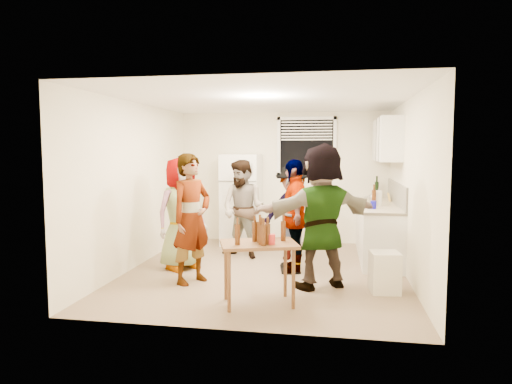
% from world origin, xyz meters
% --- Properties ---
extents(room, '(4.00, 4.50, 2.50)m').
position_xyz_m(room, '(0.00, 0.00, 0.00)').
color(room, white).
rests_on(room, ground).
extents(window, '(1.12, 0.10, 1.06)m').
position_xyz_m(window, '(0.45, 2.21, 1.85)').
color(window, white).
rests_on(window, room).
extents(refrigerator, '(0.70, 0.70, 1.70)m').
position_xyz_m(refrigerator, '(-0.75, 1.88, 0.85)').
color(refrigerator, white).
rests_on(refrigerator, ground).
extents(counter_lower, '(0.60, 2.20, 0.86)m').
position_xyz_m(counter_lower, '(1.70, 1.15, 0.43)').
color(counter_lower, white).
rests_on(counter_lower, ground).
extents(countertop, '(0.64, 2.22, 0.04)m').
position_xyz_m(countertop, '(1.70, 1.15, 0.88)').
color(countertop, beige).
rests_on(countertop, counter_lower).
extents(backsplash, '(0.03, 2.20, 0.36)m').
position_xyz_m(backsplash, '(1.99, 1.15, 1.08)').
color(backsplash, '#B2AEA2').
rests_on(backsplash, countertop).
extents(upper_cabinets, '(0.34, 1.60, 0.70)m').
position_xyz_m(upper_cabinets, '(1.83, 1.35, 1.95)').
color(upper_cabinets, white).
rests_on(upper_cabinets, room).
extents(kettle, '(0.26, 0.23, 0.19)m').
position_xyz_m(kettle, '(1.65, 1.40, 0.90)').
color(kettle, silver).
rests_on(kettle, countertop).
extents(paper_towel, '(0.11, 0.11, 0.24)m').
position_xyz_m(paper_towel, '(1.68, 0.93, 0.90)').
color(paper_towel, white).
rests_on(paper_towel, countertop).
extents(wine_bottle, '(0.08, 0.08, 0.30)m').
position_xyz_m(wine_bottle, '(1.75, 2.06, 0.90)').
color(wine_bottle, black).
rests_on(wine_bottle, countertop).
extents(beer_bottle_counter, '(0.07, 0.07, 0.26)m').
position_xyz_m(beer_bottle_counter, '(1.60, 0.84, 0.90)').
color(beer_bottle_counter, '#47230C').
rests_on(beer_bottle_counter, countertop).
extents(blue_cup, '(0.09, 0.09, 0.12)m').
position_xyz_m(blue_cup, '(1.57, 0.49, 0.90)').
color(blue_cup, '#130FAB').
rests_on(blue_cup, countertop).
extents(picture_frame, '(0.02, 0.16, 0.14)m').
position_xyz_m(picture_frame, '(1.92, 1.62, 0.97)').
color(picture_frame, '#F2BC4A').
rests_on(picture_frame, countertop).
extents(trash_bin, '(0.39, 0.39, 0.51)m').
position_xyz_m(trash_bin, '(1.62, -0.73, 0.25)').
color(trash_bin, white).
rests_on(trash_bin, ground).
extents(serving_table, '(0.99, 0.81, 0.72)m').
position_xyz_m(serving_table, '(0.13, -1.43, 0.00)').
color(serving_table, brown).
rests_on(serving_table, ground).
extents(beer_bottle_table, '(0.06, 0.06, 0.24)m').
position_xyz_m(beer_bottle_table, '(0.14, -1.43, 0.72)').
color(beer_bottle_table, '#47230C').
rests_on(beer_bottle_table, serving_table).
extents(red_cup, '(0.09, 0.09, 0.11)m').
position_xyz_m(red_cup, '(0.29, -1.50, 0.72)').
color(red_cup, red).
rests_on(red_cup, serving_table).
extents(guest_grey, '(1.83, 1.67, 0.53)m').
position_xyz_m(guest_grey, '(-1.28, -0.05, 0.00)').
color(guest_grey, gray).
rests_on(guest_grey, ground).
extents(guest_stripe, '(1.82, 1.44, 0.42)m').
position_xyz_m(guest_stripe, '(-0.90, -0.72, 0.00)').
color(guest_stripe, '#141933').
rests_on(guest_stripe, ground).
extents(guest_back_left, '(1.29, 1.79, 0.61)m').
position_xyz_m(guest_back_left, '(-0.50, 0.79, 0.00)').
color(guest_back_left, brown).
rests_on(guest_back_left, ground).
extents(guest_back_right, '(1.26, 1.70, 0.58)m').
position_xyz_m(guest_back_right, '(0.32, 0.81, 0.00)').
color(guest_back_right, '#39393D').
rests_on(guest_back_right, ground).
extents(guest_black, '(1.79, 1.22, 0.40)m').
position_xyz_m(guest_black, '(0.41, 0.07, 0.00)').
color(guest_black, black).
rests_on(guest_black, ground).
extents(guest_orange, '(2.44, 2.49, 0.55)m').
position_xyz_m(guest_orange, '(0.82, -0.64, 0.00)').
color(guest_orange, '#C75F40').
rests_on(guest_orange, ground).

